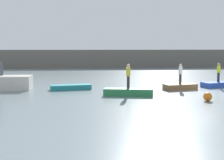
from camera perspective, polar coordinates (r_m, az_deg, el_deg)
ground_plane at (r=26.03m, az=16.69°, el=-2.26°), size 120.00×120.00×0.00m
embankment_wall at (r=52.84m, az=5.75°, el=3.95°), size 80.00×1.20×3.05m
rowboat_teal at (r=26.92m, az=-7.60°, el=-1.31°), size 3.58×1.63×0.42m
rowboat_green at (r=23.47m, az=3.01°, el=-2.25°), size 3.83×1.64×0.55m
rowboat_brown at (r=27.24m, az=12.45°, el=-1.23°), size 2.99×1.78×0.50m
rowboat_blue at (r=29.94m, az=19.00°, el=-0.78°), size 3.27×2.10×0.47m
person_white_shirt at (r=27.10m, az=12.52°, el=1.31°), size 0.32×0.32×1.73m
person_yellow_shirt at (r=23.31m, az=3.03°, el=0.98°), size 0.32×0.32×1.87m
person_hiviz_shirt at (r=29.82m, az=19.08°, el=1.51°), size 0.32×0.32×1.71m
mooring_buoy at (r=22.23m, az=17.24°, el=-2.95°), size 0.60×0.60×0.60m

